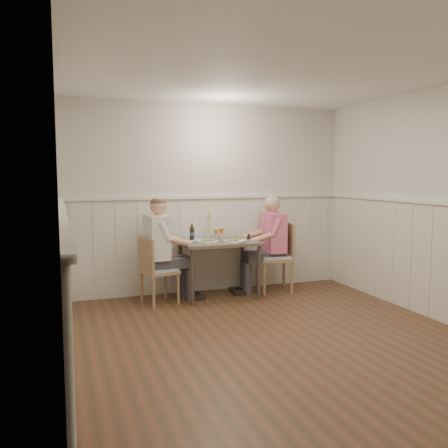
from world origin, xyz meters
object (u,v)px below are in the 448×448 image
man_in_pink (271,251)px  beer_bottle (192,233)px  grass_vase (208,226)px  diner_cream (160,258)px  chair_left (156,268)px  chair_right (279,254)px  dining_table (219,248)px

man_in_pink → beer_bottle: 1.13m
beer_bottle → grass_vase: 0.28m
diner_cream → grass_vase: size_ratio=3.42×
chair_left → man_in_pink: size_ratio=0.62×
chair_right → man_in_pink: size_ratio=0.71×
man_in_pink → chair_right: bearing=-11.0°
grass_vase → diner_cream: bearing=-155.5°
dining_table → chair_left: (-0.87, -0.09, -0.19)m
chair_right → grass_vase: 1.07m
dining_table → chair_left: size_ratio=1.19×
diner_cream → beer_bottle: (0.49, 0.25, 0.27)m
chair_left → beer_bottle: 0.74m
chair_left → diner_cream: 0.14m
man_in_pink → dining_table: bearing=-178.2°
chair_right → chair_left: chair_right is taller
chair_right → man_in_pink: 0.13m
man_in_pink → diner_cream: diner_cream is taller
chair_right → diner_cream: diner_cream is taller
chair_right → man_in_pink: man_in_pink is taller
diner_cream → chair_right: bearing=1.4°
chair_left → dining_table: bearing=5.8°
dining_table → man_in_pink: man_in_pink is taller
beer_bottle → grass_vase: bearing=19.1°
man_in_pink → diner_cream: size_ratio=0.98×
man_in_pink → diner_cream: 1.57m
man_in_pink → grass_vase: (-0.83, 0.27, 0.36)m
beer_bottle → chair_right: bearing=-9.9°
chair_left → man_in_pink: 1.65m
chair_right → man_in_pink: (-0.12, 0.02, 0.05)m
chair_right → chair_left: 1.76m
grass_vase → chair_left: bearing=-154.5°
chair_left → grass_vase: size_ratio=2.10×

